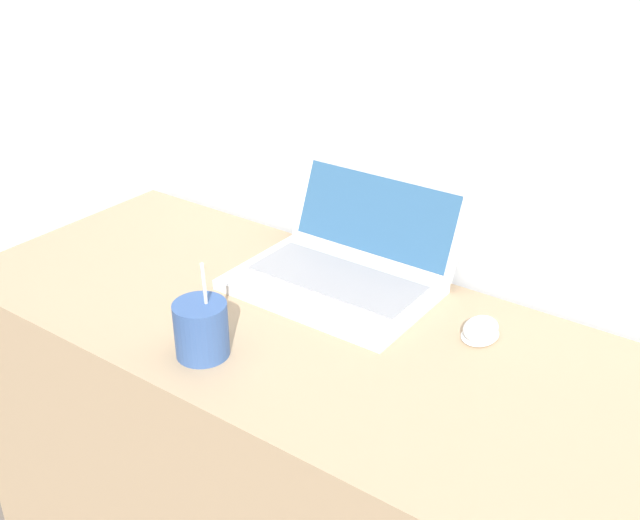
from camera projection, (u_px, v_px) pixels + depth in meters
wall_back at (397, 0)px, 1.38m from camera, size 7.00×0.04×2.50m
desk at (295, 469)px, 1.54m from camera, size 1.36×0.58×0.73m
laptop at (350, 256)px, 1.48m from camera, size 0.39×0.35×0.24m
drink_cup at (201, 328)px, 1.25m from camera, size 0.09×0.09×0.18m
computer_mouse at (481, 329)px, 1.32m from camera, size 0.06×0.08×0.03m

